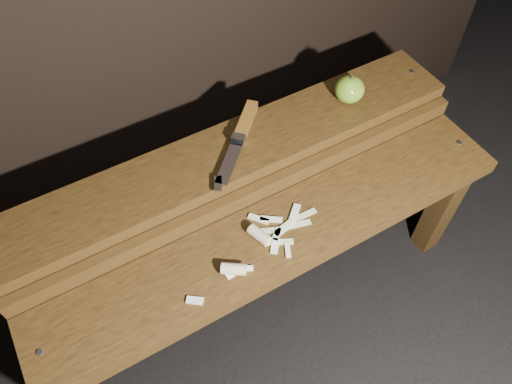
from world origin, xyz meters
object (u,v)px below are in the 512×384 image
apple (350,89)px  knife (242,130)px  bench_rear_tier (235,172)px  bench_front_tier (281,251)px

apple → knife: bearing=174.2°
bench_rear_tier → knife: knife is taller
apple → knife: apple is taller
bench_front_tier → bench_rear_tier: bench_rear_tier is taller
bench_rear_tier → knife: (0.04, 0.03, 0.10)m
bench_rear_tier → knife: size_ratio=5.35×
bench_rear_tier → knife: 0.11m
bench_front_tier → knife: size_ratio=5.35×
knife → bench_rear_tier: bearing=-140.1°
bench_rear_tier → apple: size_ratio=14.76×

